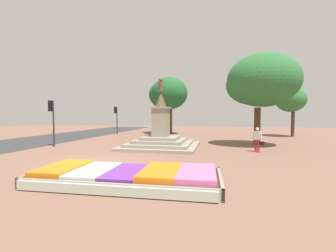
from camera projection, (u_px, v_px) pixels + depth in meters
ground_plane at (91, 164)px, 10.84m from camera, size 72.79×72.79×0.00m
flower_planter at (128, 176)px, 7.83m from camera, size 6.63×3.03×0.53m
statue_monument at (161, 137)px, 16.44m from camera, size 5.30×5.30×5.05m
traffic_light_mid_block at (52, 115)px, 16.70m from camera, size 0.42×0.31×3.44m
traffic_light_far_corner at (116, 115)px, 27.26m from camera, size 0.42×0.31×3.36m
pedestrian_with_handbag at (258, 138)px, 14.27m from camera, size 0.65×0.48×1.58m
park_tree_far_left at (260, 82)px, 16.98m from camera, size 5.34×4.82×6.97m
park_tree_behind_statue at (290, 98)px, 24.23m from camera, size 3.14×3.51×5.70m
park_tree_far_right at (169, 94)px, 27.69m from camera, size 5.12×5.59×6.92m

